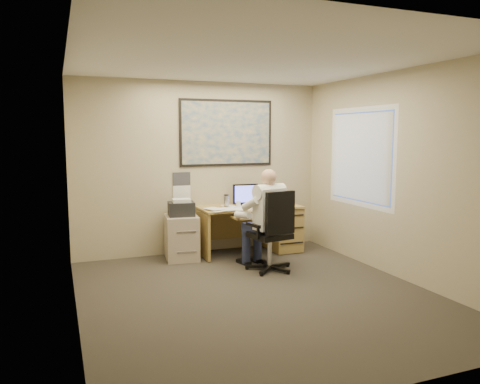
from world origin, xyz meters
name	(u,v)px	position (x,y,z in m)	size (l,w,h in m)	color
room_shell	(258,181)	(0.00, 0.00, 1.35)	(4.00, 4.50, 2.70)	#322D26
desk	(268,224)	(1.01, 1.90, 0.44)	(1.60, 0.97, 1.08)	tan
world_map	(227,133)	(0.43, 2.23, 1.90)	(1.56, 0.03, 1.06)	#1E4C93
wall_calendar	(182,186)	(-0.32, 2.24, 1.08)	(0.28, 0.01, 0.42)	white
window_blinds	(360,157)	(1.97, 0.80, 1.55)	(0.06, 1.40, 1.30)	beige
filing_cabinet	(182,233)	(-0.42, 1.90, 0.39)	(0.54, 0.62, 0.92)	#B2A38F
office_chair	(271,248)	(0.56, 0.82, 0.33)	(0.77, 0.77, 1.13)	black
person	(269,220)	(0.57, 0.91, 0.70)	(0.58, 0.83, 1.41)	white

